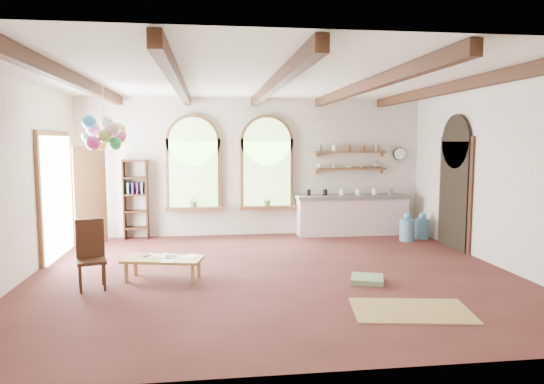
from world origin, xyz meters
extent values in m
plane|color=#582624|center=(0.00, 0.00, 0.00)|extent=(8.00, 8.00, 0.00)
cube|color=brown|center=(-1.40, 3.44, 1.45)|extent=(1.24, 0.08, 1.64)
cylinder|color=brown|center=(-1.40, 3.44, 2.20)|extent=(1.24, 0.08, 1.24)
cube|color=#85AF69|center=(-1.40, 3.40, 1.45)|extent=(1.10, 0.04, 1.50)
cube|color=brown|center=(-1.40, 3.35, 0.66)|extent=(1.30, 0.28, 0.08)
cube|color=brown|center=(0.30, 3.44, 1.45)|extent=(1.24, 0.08, 1.64)
cylinder|color=brown|center=(0.30, 3.44, 2.20)|extent=(1.24, 0.08, 1.24)
cube|color=#85AF69|center=(0.30, 3.40, 1.45)|extent=(1.10, 0.04, 1.50)
cube|color=brown|center=(0.30, 3.35, 0.66)|extent=(1.30, 0.28, 0.08)
cube|color=brown|center=(-3.95, 1.80, 1.15)|extent=(0.10, 1.90, 2.50)
cube|color=black|center=(3.95, 1.50, 1.10)|extent=(0.10, 1.30, 2.40)
cube|color=beige|center=(2.30, 3.20, 0.43)|extent=(2.60, 0.55, 0.86)
cube|color=slate|center=(2.30, 3.20, 0.90)|extent=(2.68, 0.62, 0.08)
cube|color=brown|center=(2.30, 3.38, 1.55)|extent=(1.70, 0.24, 0.04)
cube|color=brown|center=(2.30, 3.38, 1.95)|extent=(1.70, 0.24, 0.04)
cylinder|color=black|center=(3.55, 3.45, 1.90)|extent=(0.32, 0.04, 0.32)
cube|color=#3E1E13|center=(-2.95, 3.32, 0.90)|extent=(0.03, 0.32, 1.80)
cube|color=#3E1E13|center=(-2.45, 3.32, 0.90)|extent=(0.03, 0.32, 1.80)
cube|color=tan|center=(-1.79, -0.10, 0.33)|extent=(1.33, 0.82, 0.05)
cube|color=tan|center=(-2.36, -0.18, 0.16)|extent=(0.05, 0.05, 0.31)
cube|color=tan|center=(-1.32, -0.41, 0.16)|extent=(0.05, 0.05, 0.31)
cube|color=tan|center=(-2.27, 0.21, 0.16)|extent=(0.05, 0.05, 0.31)
cube|color=tan|center=(-1.23, -0.02, 0.16)|extent=(0.05, 0.05, 0.31)
cube|color=#3E1E13|center=(-2.80, -0.49, 0.43)|extent=(0.51, 0.51, 0.05)
cube|color=#3E1E13|center=(-2.85, -0.32, 0.73)|extent=(0.40, 0.15, 0.61)
cube|color=tan|center=(1.55, -2.00, 0.01)|extent=(1.64, 1.17, 0.02)
cube|color=gray|center=(1.40, -0.66, 0.04)|extent=(0.63, 0.63, 0.09)
cylinder|color=#5186AE|center=(3.75, 2.50, 0.23)|extent=(0.31, 0.31, 0.46)
sphere|color=#5186AE|center=(3.75, 2.50, 0.52)|extent=(0.16, 0.16, 0.16)
cylinder|color=#5186AE|center=(3.30, 2.30, 0.25)|extent=(0.33, 0.33, 0.49)
sphere|color=#5186AE|center=(3.30, 2.30, 0.54)|extent=(0.17, 0.17, 0.17)
cylinder|color=white|center=(-2.82, 0.80, 2.78)|extent=(0.01, 0.01, 0.85)
sphere|color=green|center=(-2.64, 0.76, 2.17)|extent=(0.24, 0.24, 0.24)
sphere|color=#E94D94|center=(-2.57, 0.89, 2.29)|extent=(0.24, 0.24, 0.24)
sphere|color=#C3FE35|center=(-2.62, 1.07, 2.41)|extent=(0.24, 0.24, 0.24)
sphere|color=silver|center=(-2.80, 0.98, 2.53)|extent=(0.24, 0.24, 0.24)
sphere|color=orange|center=(-2.94, 1.03, 2.17)|extent=(0.24, 0.24, 0.24)
sphere|color=#4AAD68|center=(-3.11, 0.96, 2.29)|extent=(0.24, 0.24, 0.24)
sphere|color=#EB70F0|center=(-3.00, 0.79, 2.41)|extent=(0.24, 0.24, 0.24)
sphere|color=#39B0F5|center=(-3.02, 0.64, 2.53)|extent=(0.24, 0.24, 0.24)
sphere|color=#DA3094|center=(-2.93, 0.48, 2.17)|extent=(0.24, 0.24, 0.24)
sphere|color=#8DC445|center=(-2.78, 0.63, 2.29)|extent=(0.24, 0.24, 0.24)
sphere|color=#E2A6C7|center=(-2.63, 0.62, 2.41)|extent=(0.24, 0.24, 0.24)
imported|color=olive|center=(-2.17, 0.05, 0.36)|extent=(0.25, 0.27, 0.02)
cube|color=black|center=(-1.68, -0.06, 0.36)|extent=(0.17, 0.24, 0.01)
imported|color=#598C4C|center=(-1.40, 3.32, 0.85)|extent=(0.27, 0.23, 0.30)
imported|color=#598C4C|center=(0.30, 3.32, 0.85)|extent=(0.27, 0.23, 0.30)
imported|color=white|center=(1.55, 3.38, 1.62)|extent=(0.12, 0.10, 0.10)
imported|color=beige|center=(1.90, 3.38, 1.62)|extent=(0.10, 0.10, 0.09)
imported|color=beige|center=(2.25, 3.38, 1.60)|extent=(0.22, 0.22, 0.05)
imported|color=#8C664C|center=(2.60, 3.38, 1.60)|extent=(0.20, 0.20, 0.06)
imported|color=slate|center=(2.95, 3.38, 1.67)|extent=(0.18, 0.18, 0.19)
camera|label=1|loc=(-1.04, -7.84, 2.21)|focal=32.00mm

